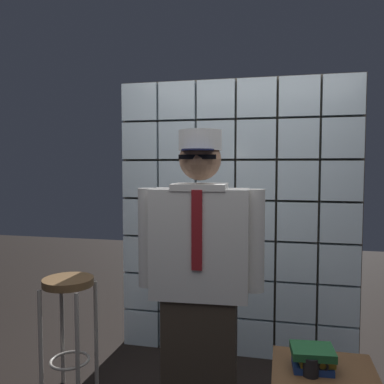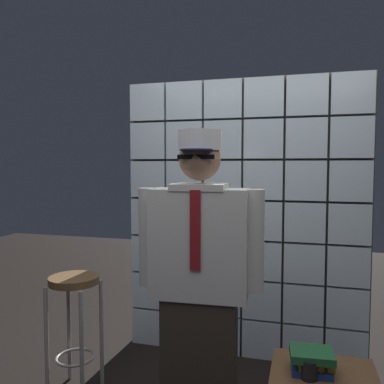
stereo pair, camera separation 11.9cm
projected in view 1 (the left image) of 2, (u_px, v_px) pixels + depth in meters
The scene contains 5 objects.
glass_block_wall at pixel (236, 219), 3.30m from camera, with size 1.98×0.10×2.31m.
standing_person at pixel (200, 284), 2.22m from camera, with size 0.71×0.31×1.77m.
bar_stool at pixel (69, 309), 2.71m from camera, with size 0.34×0.34×0.82m.
book_stack at pixel (313, 358), 2.04m from camera, with size 0.23×0.20×0.12m.
coffee_mug at pixel (311, 366), 1.98m from camera, with size 0.13×0.08×0.09m.
Camera 1 is at (0.37, -1.84, 1.58)m, focal length 37.41 mm.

